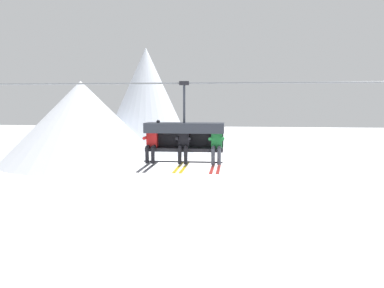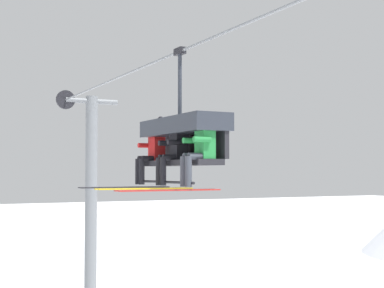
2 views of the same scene
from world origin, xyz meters
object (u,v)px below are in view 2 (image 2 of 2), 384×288
at_px(skier_black, 172,151).
at_px(chairlift_chair, 184,134).
at_px(lift_tower_near, 90,223).
at_px(skier_green, 198,149).
at_px(skier_red, 151,151).

bearing_deg(skier_black, chairlift_chair, 90.00).
height_order(lift_tower_near, chairlift_chair, lift_tower_near).
bearing_deg(skier_green, skier_red, 179.80).
bearing_deg(chairlift_chair, skier_red, -167.57).
bearing_deg(lift_tower_near, skier_black, -6.80).
bearing_deg(skier_red, lift_tower_near, 172.30).
distance_m(skier_red, skier_green, 1.95).
distance_m(chairlift_chair, skier_black, 0.37).
relative_size(skier_black, skier_green, 1.00).
bearing_deg(chairlift_chair, lift_tower_near, 174.81).
bearing_deg(chairlift_chair, skier_green, -12.77).
height_order(skier_black, skier_green, same).
bearing_deg(skier_black, skier_green, 0.00).
height_order(chairlift_chair, skier_black, chairlift_chair).
height_order(lift_tower_near, skier_black, lift_tower_near).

